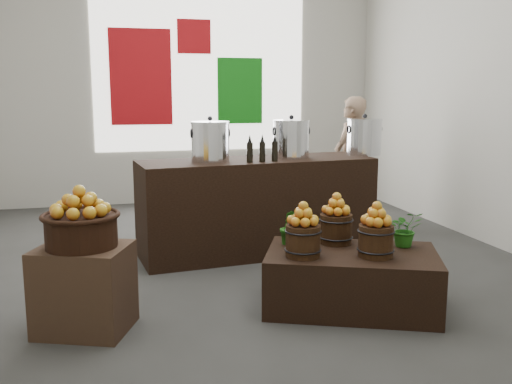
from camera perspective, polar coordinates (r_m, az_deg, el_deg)
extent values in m
plane|color=#373734|center=(5.62, -2.81, -7.45)|extent=(7.00, 7.00, 0.00)
cube|color=#B1AFA4|center=(8.83, -7.50, 11.94)|extent=(6.00, 0.04, 4.00)
cube|color=white|center=(8.85, -5.52, 11.98)|extent=(3.20, 0.02, 2.40)
cube|color=#A30C12|center=(8.75, -11.45, 11.20)|extent=(0.90, 0.04, 1.40)
cube|color=#116F13|center=(8.95, -1.62, 10.07)|extent=(0.70, 0.04, 1.00)
cube|color=#A30C12|center=(8.86, -6.23, 15.20)|extent=(0.50, 0.04, 0.50)
cube|color=#4C3523|center=(4.27, -16.79, -9.25)|extent=(0.76, 0.69, 0.62)
cylinder|color=black|center=(4.15, -17.08, -3.76)|extent=(0.49, 0.49, 0.22)
cube|color=black|center=(4.59, 9.51, -8.65)|extent=(1.52, 1.25, 0.45)
cylinder|color=#321D0D|center=(4.33, 4.71, -4.89)|extent=(0.26, 0.26, 0.24)
cylinder|color=#321D0D|center=(4.40, 11.89, -4.81)|extent=(0.26, 0.26, 0.24)
cylinder|color=#321D0D|center=(4.73, 8.00, -3.67)|extent=(0.26, 0.26, 0.24)
imported|color=#1B5812|center=(4.73, 14.69, -3.57)|extent=(0.29, 0.26, 0.29)
imported|color=#1B5812|center=(4.65, 3.38, -3.50)|extent=(0.20, 0.18, 0.29)
cube|color=black|center=(5.99, 0.08, -1.43)|extent=(2.51, 1.04, 1.00)
cylinder|color=silver|center=(5.74, -4.60, 4.96)|extent=(0.38, 0.38, 0.38)
cylinder|color=silver|center=(6.04, 3.54, 5.22)|extent=(0.38, 0.38, 0.38)
cylinder|color=silver|center=(6.45, 10.77, 5.36)|extent=(0.38, 0.38, 0.38)
imported|color=#907158|center=(7.55, 9.37, 3.23)|extent=(0.70, 0.69, 1.63)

